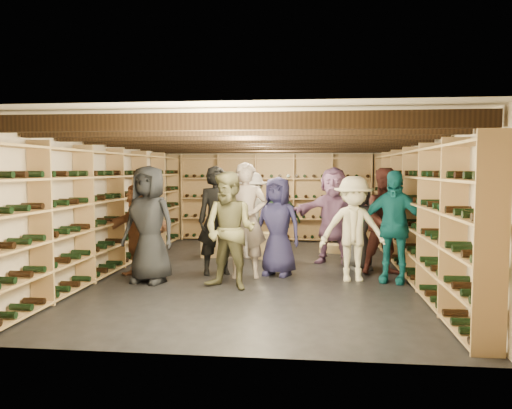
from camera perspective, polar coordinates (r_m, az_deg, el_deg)
The scene contains 23 objects.
ground at distance 8.78m, azimuth 0.32°, elevation -7.62°, with size 8.00×8.00×0.00m, color black.
walls at distance 8.62m, azimuth 0.32°, elevation 0.21°, with size 5.52×8.02×2.40m.
ceiling at distance 8.63m, azimuth 0.33°, elevation 8.19°, with size 5.50×8.00×0.01m, color beige.
ceiling_joists at distance 8.62m, azimuth 0.33°, elevation 7.26°, with size 5.40×7.12×0.18m.
wine_rack_left at distance 9.26m, azimuth -15.70°, elevation -0.45°, with size 0.32×7.50×2.15m.
wine_rack_right at distance 8.75m, azimuth 17.32°, elevation -0.74°, with size 0.32×7.50×2.15m.
wine_rack_back at distance 12.44m, azimuth 2.17°, elevation 0.79°, with size 4.70×0.30×2.15m.
crate_stack_left at distance 10.20m, azimuth -4.78°, elevation -4.56°, with size 0.54×0.39×0.51m.
crate_stack_right at distance 10.02m, azimuth 1.01°, elevation -4.70°, with size 0.51×0.35×0.51m.
crate_loose at distance 10.85m, azimuth 8.78°, elevation -4.98°, with size 0.50×0.33×0.17m, color tan.
person_0 at distance 7.98m, azimuth -12.12°, elevation -2.24°, with size 0.90×0.58×1.83m, color black.
person_1 at distance 8.44m, azimuth -4.46°, elevation -1.82°, with size 0.67×0.44×1.83m, color black.
person_2 at distance 7.38m, azimuth -3.00°, elevation -2.99°, with size 0.85×0.66×1.74m, color brown.
person_3 at distance 8.06m, azimuth 11.09°, elevation -2.74°, with size 1.08×0.62×1.67m, color beige.
person_4 at distance 8.11m, azimuth 15.38°, elevation -2.44°, with size 1.03×0.43×1.76m, color #126771.
person_5 at distance 8.51m, azimuth -13.21°, elevation -2.79°, with size 1.45×0.46×1.56m, color brown.
person_6 at distance 8.35m, azimuth 2.50°, elevation -2.50°, with size 0.81×0.53×1.65m, color #201E45.
person_7 at distance 8.16m, azimuth -1.11°, elevation -1.81°, with size 0.69×0.45×1.89m, color gray.
person_8 at distance 8.65m, azimuth 14.82°, elevation -1.90°, with size 0.88×0.68×1.80m, color #4A201C.
person_9 at distance 9.97m, azimuth -0.49°, elevation -1.24°, with size 1.11×0.64×1.72m, color #ABA49D.
person_10 at distance 9.93m, azimuth 2.66°, elevation -1.86°, with size 0.89×0.37×1.51m, color #244B26.
person_11 at distance 9.52m, azimuth 8.82°, elevation -1.22°, with size 1.69×0.54×1.82m, color #845884.
person_12 at distance 9.03m, azimuth 11.70°, elevation -2.46°, with size 0.75×0.49×1.53m, color #34353A.
Camera 1 is at (0.90, -8.56, 1.77)m, focal length 35.00 mm.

